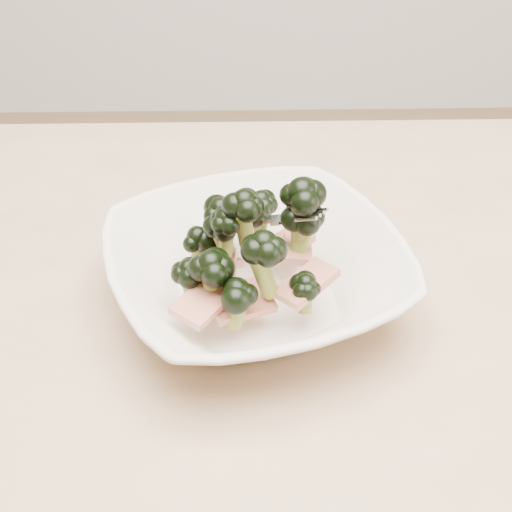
# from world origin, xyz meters

# --- Properties ---
(dining_table) EXTENTS (1.20, 0.80, 0.75)m
(dining_table) POSITION_xyz_m (0.00, 0.00, 0.65)
(dining_table) COLOR tan
(dining_table) RESTS_ON ground
(broccoli_dish) EXTENTS (0.32, 0.32, 0.12)m
(broccoli_dish) POSITION_xyz_m (-0.03, 0.05, 0.79)
(broccoli_dish) COLOR beige
(broccoli_dish) RESTS_ON dining_table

